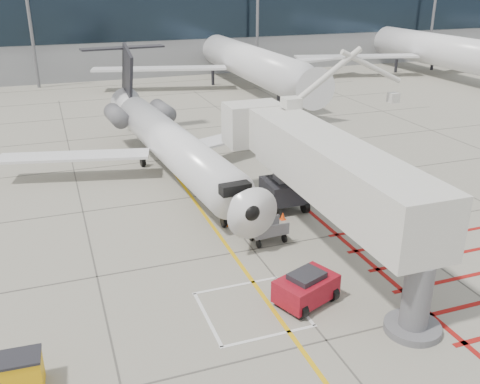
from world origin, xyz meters
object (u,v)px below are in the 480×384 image
object	(u,v)px
spill_bin	(19,373)
jet_bridge	(337,184)
regional_jet	(181,131)
pushback_tug	(306,287)

from	to	relation	value
spill_bin	jet_bridge	bearing A→B (deg)	21.09
regional_jet	jet_bridge	bearing A→B (deg)	-73.15
jet_bridge	regional_jet	bearing A→B (deg)	112.11
pushback_tug	regional_jet	bearing A→B (deg)	74.02
jet_bridge	pushback_tug	size ratio (longest dim) A/B	7.36
jet_bridge	spill_bin	xyz separation A→B (m)	(-14.87, -4.80, -3.26)
regional_jet	spill_bin	size ratio (longest dim) A/B	19.14
spill_bin	regional_jet	bearing A→B (deg)	62.17
pushback_tug	spill_bin	world-z (taller)	pushback_tug
pushback_tug	spill_bin	bearing A→B (deg)	164.94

